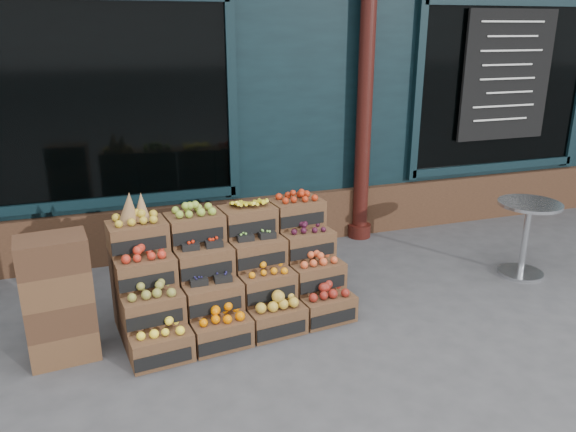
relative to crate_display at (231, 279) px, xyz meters
name	(u,v)px	position (x,y,z in m)	size (l,w,h in m)	color
ground	(336,332)	(0.79, -0.55, -0.38)	(60.00, 60.00, 0.00)	#3D3D3F
shop_facade	(208,33)	(0.79, 4.56, 2.02)	(12.00, 6.24, 4.80)	black
crate_display	(231,279)	(0.00, 0.00, 0.00)	(2.05, 1.16, 1.22)	#513420
spare_crates	(58,299)	(-1.40, -0.20, 0.13)	(0.54, 0.40, 1.01)	#513420
bistro_table	(526,230)	(3.11, -0.08, 0.12)	(0.63, 0.63, 0.80)	silver
shopkeeper	(155,168)	(-0.38, 2.25, 0.51)	(0.65, 0.42, 1.77)	#195720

